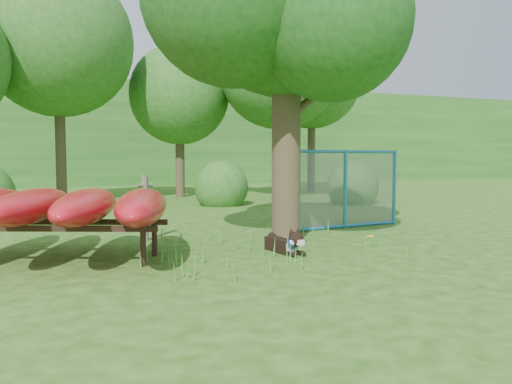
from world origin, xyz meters
name	(u,v)px	position (x,y,z in m)	size (l,w,h in m)	color
ground	(272,262)	(0.00, 0.00, 0.00)	(80.00, 80.00, 0.00)	#235110
wooden_post	(145,206)	(-1.50, 2.72, 0.67)	(0.34, 0.18, 1.27)	brown
kayak_rack	(59,206)	(-3.05, 1.31, 0.86)	(3.96, 4.28, 1.12)	black
husky_dog	(286,243)	(0.49, 0.55, 0.17)	(0.38, 1.08, 0.48)	black
fence_section	(345,189)	(2.98, 2.76, 0.89)	(3.03, 0.44, 2.97)	teal
wildflower_clump	(370,238)	(2.07, 0.42, 0.19)	(0.11, 0.11, 0.24)	#479731
bg_tree_b	(58,42)	(-3.00, 12.00, 5.61)	(5.20, 5.20, 8.22)	#3B3020
bg_tree_c	(179,95)	(1.50, 13.00, 4.11)	(4.00, 4.00, 6.12)	#3B3020
bg_tree_d	(279,68)	(5.00, 11.00, 5.08)	(4.80, 4.80, 7.50)	#3B3020
bg_tree_e	(312,80)	(8.00, 14.00, 5.23)	(4.60, 4.60, 7.55)	#3B3020
shrub_right	(353,203)	(6.50, 8.00, 0.00)	(1.80, 1.80, 1.80)	#275F1F
shrub_mid	(222,205)	(2.00, 9.00, 0.00)	(1.80, 1.80, 1.80)	#275F1F
wooded_hillside	(108,137)	(0.00, 28.00, 3.00)	(80.00, 12.00, 6.00)	#275F1F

